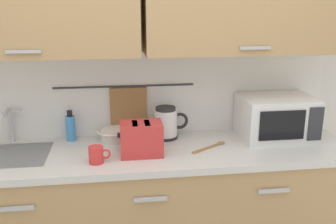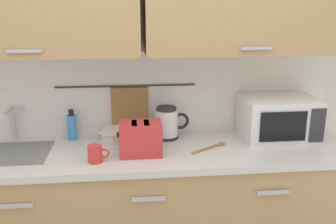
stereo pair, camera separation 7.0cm
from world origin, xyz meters
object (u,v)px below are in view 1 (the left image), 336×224
electric_kettle (166,123)px  mug_near_sink (97,155)px  wooden_spoon (213,146)px  toaster (141,139)px  microwave (276,117)px  mixing_bowl (114,134)px  dish_soap_bottle (71,127)px

electric_kettle → mug_near_sink: (-0.43, -0.35, -0.05)m
mug_near_sink → wooden_spoon: (0.69, 0.15, -0.04)m
mug_near_sink → electric_kettle: bearing=38.7°
toaster → wooden_spoon: 0.45m
toaster → mug_near_sink: bearing=-160.4°
microwave → mixing_bowl: microwave is taller
mug_near_sink → toaster: toaster is taller
mixing_bowl → microwave: bearing=-3.6°
microwave → toaster: bearing=-168.8°
mixing_bowl → wooden_spoon: (0.60, -0.19, -0.04)m
mug_near_sink → toaster: bearing=19.6°
mixing_bowl → toaster: toaster is taller
electric_kettle → dish_soap_bottle: bearing=176.4°
wooden_spoon → mug_near_sink: bearing=-168.2°
electric_kettle → dish_soap_bottle: size_ratio=1.16×
wooden_spoon → toaster: bearing=-172.8°
electric_kettle → wooden_spoon: bearing=-37.5°
microwave → dish_soap_bottle: 1.32m
dish_soap_bottle → mixing_bowl: dish_soap_bottle is taller
toaster → microwave: bearing=11.2°
mixing_bowl → wooden_spoon: mixing_bowl is taller
mug_near_sink → wooden_spoon: mug_near_sink is taller
toaster → wooden_spoon: bearing=7.2°
mug_near_sink → toaster: 0.27m
dish_soap_bottle → mug_near_sink: (0.18, -0.38, -0.04)m
electric_kettle → toaster: 0.31m
electric_kettle → wooden_spoon: electric_kettle is taller
toaster → electric_kettle: bearing=55.0°
microwave → dish_soap_bottle: size_ratio=2.35×
microwave → wooden_spoon: (-0.45, -0.12, -0.13)m
mixing_bowl → dish_soap_bottle: bearing=169.2°
electric_kettle → mixing_bowl: 0.34m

